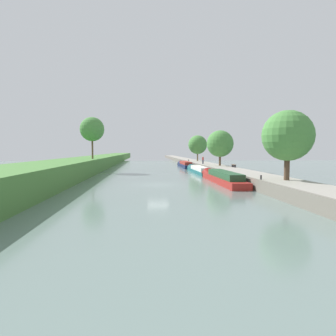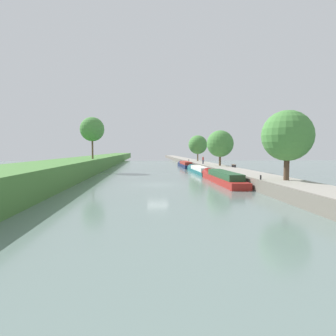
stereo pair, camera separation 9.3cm
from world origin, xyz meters
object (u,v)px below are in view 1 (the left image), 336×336
mooring_bollard_far (189,160)px  park_bench (234,165)px  narrowboat_red (221,177)px  narrowboat_teal (198,170)px  person_walking (203,160)px  mooring_bollard_near (261,177)px  narrowboat_navy (185,165)px

mooring_bollard_far → park_bench: bearing=-82.6°
narrowboat_red → narrowboat_teal: 16.33m
person_walking → narrowboat_red: bearing=-95.8°
narrowboat_teal → person_walking: 9.20m
narrowboat_teal → park_bench: bearing=-34.7°
mooring_bollard_near → narrowboat_navy: bearing=92.7°
mooring_bollard_near → park_bench: park_bench is taller
mooring_bollard_far → park_bench: size_ratio=0.30×
mooring_bollard_near → park_bench: bearing=80.1°
mooring_bollard_far → mooring_bollard_near: bearing=-90.0°
narrowboat_navy → park_bench: park_bench is taller
narrowboat_red → mooring_bollard_far: bearing=87.4°
narrowboat_navy → mooring_bollard_near: size_ratio=34.61×
narrowboat_red → park_bench: size_ratio=10.96×
narrowboat_navy → person_walking: person_walking is taller
person_walking → park_bench: 12.86m
narrowboat_red → narrowboat_navy: size_ratio=1.06×
narrowboat_navy → mooring_bollard_far: bearing=74.1°
narrowboat_navy → mooring_bollard_near: (1.97, -42.56, 0.82)m
narrowboat_teal → narrowboat_navy: (-0.13, 17.69, 0.10)m
narrowboat_red → narrowboat_teal: size_ratio=0.99×
narrowboat_navy → park_bench: (5.64, -21.51, 0.94)m
narrowboat_teal → mooring_bollard_far: mooring_bollard_far is taller
narrowboat_red → mooring_bollard_near: (1.82, -8.53, 0.79)m
narrowboat_red → mooring_bollard_far: size_ratio=36.52×
narrowboat_red → narrowboat_teal: (-0.02, 16.33, -0.12)m
narrowboat_navy → mooring_bollard_far: 7.23m
mooring_bollard_near → narrowboat_red: bearing=102.1°
person_walking → park_bench: person_walking is taller
narrowboat_red → person_walking: person_walking is taller
narrowboat_navy → park_bench: size_ratio=10.38×
mooring_bollard_far → park_bench: (3.67, -28.42, 0.12)m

